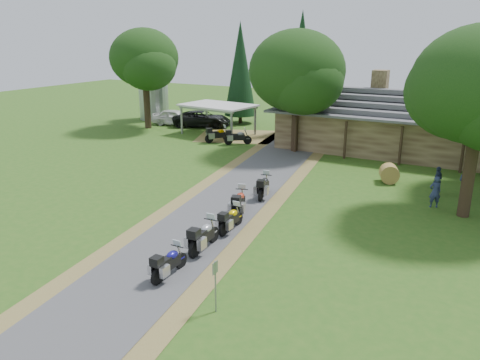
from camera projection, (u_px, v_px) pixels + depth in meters
The scene contains 24 objects.
ground at pixel (165, 255), 19.82m from camera, with size 120.00×120.00×0.00m, color #2D5A19.
driveway at pixel (206, 221), 23.40m from camera, with size 46.00×46.00×0.00m, color #404043.
lodge at pixel (413, 121), 36.49m from camera, with size 21.40×9.40×4.90m, color brown, non-canonical shape.
silo at pixel (153, 89), 50.84m from camera, with size 3.18×3.18×6.46m, color gray.
carport at pixel (218, 119), 43.34m from camera, with size 6.44×4.30×2.79m, color silver, non-canonical shape.
car_white_sedan at pixel (175, 115), 48.04m from camera, with size 6.02×2.54×2.01m, color white.
car_dark_suv at pixel (202, 115), 47.05m from camera, with size 6.27×2.67×2.40m, color black.
motorcycle_row_a at pixel (169, 261), 17.90m from camera, with size 1.87×0.61×1.28m, color navy, non-canonical shape.
motorcycle_row_b at pixel (204, 234), 20.09m from camera, with size 2.12×0.69×1.45m, color #A7A8AE, non-canonical shape.
motorcycle_row_c at pixel (231, 218), 22.11m from camera, with size 1.88×0.61×1.29m, color #EEC700, non-canonical shape.
motorcycle_row_d at pixel (239, 201), 24.07m from camera, with size 2.12×0.69×1.45m, color #C13923, non-canonical shape.
motorcycle_row_e at pixel (264, 185), 26.73m from camera, with size 2.04×0.67×1.40m, color black, non-canonical shape.
motorcycle_carport_a at pixel (218, 134), 40.35m from camera, with size 2.14×0.70×1.47m, color #C98900, non-canonical shape.
motorcycle_carport_b at pixel (238, 136), 39.50m from camera, with size 2.08×0.68×1.42m, color slate, non-canonical shape.
person_a at pixel (435, 189), 25.01m from camera, with size 0.58×0.42×2.04m, color navy.
person_b at pixel (466, 179), 26.48m from camera, with size 0.61×0.44×2.16m, color navy.
person_c at pixel (438, 178), 27.15m from camera, with size 0.55×0.40×1.94m, color navy.
hay_bale at pixel (389, 173), 29.40m from camera, with size 1.16×1.16×1.06m, color olive.
sign_post at pixel (215, 287), 15.48m from camera, with size 0.34×0.06×1.88m, color gray, non-canonical shape.
oak_lodge_left at pixel (296, 87), 35.96m from camera, with size 7.34×7.34×10.15m, color #12330F, non-canonical shape.
oak_driveway at pixel (478, 112), 22.50m from camera, with size 6.74×6.74×10.73m, color #12330F, non-canonical shape.
oak_silo at pixel (145, 72), 45.15m from camera, with size 6.58×6.58×10.98m, color #12330F, non-canonical shape.
cedar_near at pixel (301, 73), 42.65m from camera, with size 3.45×3.45×11.08m, color black.
cedar_far at pixel (240, 73), 47.76m from camera, with size 3.31×3.31×10.27m, color black.
Camera 1 is at (11.38, -14.27, 8.93)m, focal length 35.00 mm.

